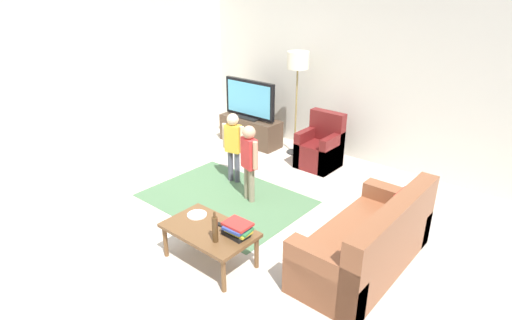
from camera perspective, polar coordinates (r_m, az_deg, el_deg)
ground at (r=5.45m, az=-4.13°, el=-8.21°), size 7.80×7.80×0.00m
wall_back at (r=7.24m, az=12.62°, el=10.89°), size 6.00×0.12×2.70m
wall_left at (r=7.25m, az=-21.99°, el=9.79°), size 0.12×6.00×2.70m
area_rug at (r=5.95m, az=-4.16°, el=-5.26°), size 2.20×1.60×0.01m
tv_stand at (r=7.84m, az=-0.75°, el=3.99°), size 1.20×0.44×0.50m
tv at (r=7.65m, az=-0.88°, el=8.23°), size 1.10×0.28×0.71m
couch at (r=4.63m, az=15.44°, el=-11.15°), size 0.80×1.80×0.86m
armchair at (r=6.93m, az=8.84°, el=1.50°), size 0.60×0.60×0.90m
floor_lamp at (r=7.08m, az=5.72°, el=12.66°), size 0.36×0.36×1.78m
child_near_tv at (r=6.19m, az=-3.13°, el=2.54°), size 0.36×0.18×1.08m
child_center at (r=5.62m, az=-0.95°, el=0.46°), size 0.35×0.19×1.10m
coffee_table at (r=4.54m, az=-6.40°, el=-9.81°), size 1.00×0.60×0.42m
book_stack at (r=4.34m, az=-2.58°, el=-9.42°), size 0.31×0.24×0.15m
bottle at (r=4.23m, az=-5.62°, el=-9.37°), size 0.06×0.06×0.34m
tv_remote at (r=4.55m, az=-4.89°, el=-8.81°), size 0.18×0.08×0.02m
plate at (r=4.76m, az=-8.07°, el=-7.42°), size 0.22×0.22×0.02m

